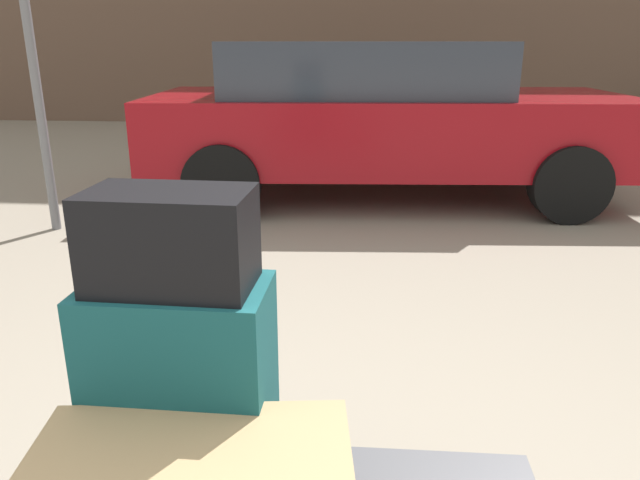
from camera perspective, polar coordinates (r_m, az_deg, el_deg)
The scene contains 6 objects.
suitcase_teal_rear_right at distance 1.53m, azimuth -12.79°, elevation -14.00°, with size 0.42×0.25×0.56m, color #144C51.
duffel_bag_black_topmost_pile at distance 1.37m, azimuth -13.93°, elevation 0.04°, with size 0.36×0.21×0.22m, color black.
parked_car at distance 5.75m, azimuth 5.81°, elevation 11.56°, with size 4.39×2.11×1.42m.
bollard_kerb_near at distance 8.47m, azimuth 17.39°, elevation 10.10°, with size 0.26×0.26×0.67m, color #383838.
bollard_kerb_mid at distance 8.92m, azimuth 26.83°, elevation 9.36°, with size 0.26×0.26×0.67m, color #383838.
no_parking_sign at distance 5.06m, azimuth -25.92°, elevation 18.23°, with size 0.50×0.07×2.56m.
Camera 1 is at (0.17, -1.02, 1.43)m, focal length 33.92 mm.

